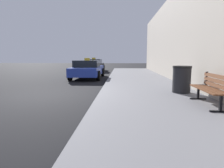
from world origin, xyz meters
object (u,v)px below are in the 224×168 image
at_px(car_blue, 88,69).
at_px(car_black, 94,65).
at_px(bench, 212,87).
at_px(trash_bin, 182,79).

relative_size(car_blue, car_black, 1.03).
relative_size(bench, car_blue, 0.39).
xyz_separation_m(bench, trash_bin, (-0.25, 1.92, -0.00)).
bearing_deg(car_black, trash_bin, -68.16).
height_order(bench, car_blue, car_blue).
height_order(car_blue, car_black, same).
bearing_deg(car_black, bench, -69.90).
bearing_deg(car_blue, bench, -58.37).
relative_size(trash_bin, car_black, 0.24).
relative_size(bench, car_black, 0.40).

